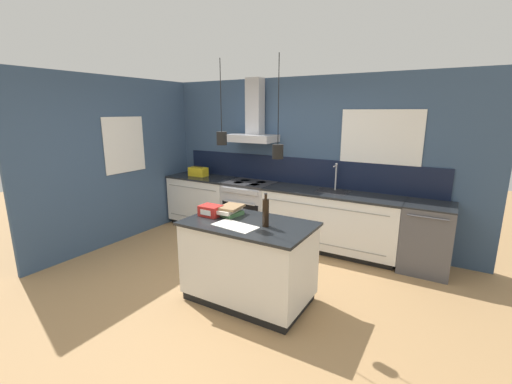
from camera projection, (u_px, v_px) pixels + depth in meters
The scene contains 13 objects.
ground_plane at pixel (229, 286), 4.17m from camera, with size 16.00×16.00×0.00m, color #A87F51.
wall_back at pixel (296, 157), 5.55m from camera, with size 5.60×2.24×2.60m.
wall_left at pixel (132, 159), 5.66m from camera, with size 0.08×3.80×2.60m.
counter_run_left at pixel (204, 200), 6.35m from camera, with size 1.24×0.64×0.91m.
counter_run_sink at pixel (330, 221), 5.15m from camera, with size 2.05×0.64×1.32m.
oven_range at pixel (250, 208), 5.85m from camera, with size 0.79×0.66×0.91m.
dishwasher at pixel (427, 238), 4.49m from camera, with size 0.61×0.65×0.91m.
kitchen_island at pixel (249, 261), 3.78m from camera, with size 1.39×0.84×0.91m.
bottle_on_island at pixel (266, 212), 3.52m from camera, with size 0.07×0.07×0.35m.
book_stack at pixel (230, 210), 3.92m from camera, with size 0.28×0.35×0.11m.
red_supply_box at pixel (211, 211), 3.90m from camera, with size 0.24×0.19×0.12m.
paper_pile at pixel (235, 226), 3.55m from camera, with size 0.50×0.30×0.01m.
yellow_toolbox at pixel (198, 172), 6.28m from camera, with size 0.34×0.18×0.19m.
Camera 1 is at (2.22, -3.10, 2.08)m, focal length 24.00 mm.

